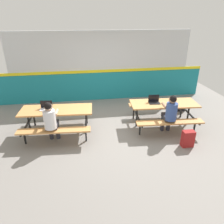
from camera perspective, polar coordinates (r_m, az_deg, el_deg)
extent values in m
cube|color=gray|center=(6.27, 0.15, -5.05)|extent=(10.00, 10.00, 0.02)
cube|color=teal|center=(8.39, -2.68, 7.07)|extent=(8.00, 0.12, 1.10)
cube|color=yellow|center=(8.17, -2.71, 10.94)|extent=(8.00, 0.03, 0.10)
cube|color=silver|center=(8.08, -2.87, 16.22)|extent=(6.72, 0.12, 1.40)
cube|color=tan|center=(6.02, -14.72, 0.55)|extent=(2.00, 0.89, 0.04)
cube|color=tan|center=(5.59, -15.36, -4.84)|extent=(1.87, 0.41, 0.04)
cube|color=tan|center=(6.71, -13.66, 0.53)|extent=(1.87, 0.41, 0.04)
cube|color=black|center=(6.36, -21.42, -2.76)|extent=(0.04, 0.04, 0.70)
cube|color=black|center=(6.34, -21.48, -2.44)|extent=(0.15, 1.55, 0.04)
cube|color=black|center=(6.00, -22.43, -6.22)|extent=(0.04, 0.04, 0.41)
cube|color=black|center=(6.86, -20.17, -1.87)|extent=(0.04, 0.04, 0.41)
cube|color=black|center=(6.09, -6.97, -2.34)|extent=(0.04, 0.04, 0.70)
cube|color=black|center=(6.07, -6.99, -2.01)|extent=(0.15, 1.55, 0.04)
cube|color=black|center=(5.71, -7.02, -5.96)|extent=(0.04, 0.04, 0.41)
cube|color=black|center=(6.61, -6.80, -1.45)|extent=(0.04, 0.04, 0.41)
cube|color=tan|center=(6.42, 13.79, 2.23)|extent=(2.00, 0.89, 0.04)
cube|color=tan|center=(6.00, 15.32, -2.67)|extent=(1.87, 0.41, 0.04)
cube|color=tan|center=(7.09, 12.02, 2.05)|extent=(1.87, 0.41, 0.04)
cube|color=black|center=(6.37, 6.65, -1.02)|extent=(0.04, 0.04, 0.70)
cube|color=black|center=(6.35, 6.67, -0.70)|extent=(0.15, 1.55, 0.04)
cube|color=black|center=(6.00, 7.51, -4.39)|extent=(0.04, 0.04, 0.41)
cube|color=black|center=(6.88, 5.79, -0.27)|extent=(0.04, 0.04, 0.41)
cube|color=black|center=(6.86, 19.79, -0.47)|extent=(0.04, 0.04, 0.70)
cube|color=black|center=(6.84, 19.83, -0.17)|extent=(0.15, 1.55, 0.04)
cube|color=black|center=(6.51, 21.33, -3.54)|extent=(0.04, 0.04, 0.41)
cube|color=black|center=(7.33, 18.09, 0.20)|extent=(0.04, 0.04, 0.41)
cylinder|color=#2D2D38|center=(5.99, -16.11, -5.05)|extent=(0.11, 0.11, 0.45)
cylinder|color=#2D2D38|center=(5.96, -14.40, -5.01)|extent=(0.11, 0.11, 0.45)
cube|color=#2D2D38|center=(5.71, -15.81, -3.31)|extent=(0.33, 0.40, 0.12)
cylinder|color=silver|center=(5.45, -16.40, -1.93)|extent=(0.30, 0.30, 0.48)
cylinder|color=tan|center=(5.62, -17.56, -0.18)|extent=(0.10, 0.30, 0.08)
cylinder|color=tan|center=(5.56, -14.75, -0.08)|extent=(0.10, 0.30, 0.08)
sphere|color=tan|center=(5.34, -16.78, 1.33)|extent=(0.20, 0.20, 0.20)
sphere|color=black|center=(5.30, -16.89, 1.55)|extent=(0.18, 0.18, 0.18)
cylinder|color=#2D2D38|center=(6.34, 13.43, -3.01)|extent=(0.11, 0.11, 0.45)
cylinder|color=#2D2D38|center=(6.39, 14.96, -2.93)|extent=(0.11, 0.11, 0.45)
cube|color=#2D2D38|center=(6.11, 14.91, -1.27)|extent=(0.33, 0.40, 0.12)
cylinder|color=#334C8C|center=(5.87, 15.69, 0.11)|extent=(0.30, 0.30, 0.48)
cylinder|color=#A57A5B|center=(5.95, 13.90, 1.70)|extent=(0.10, 0.30, 0.08)
cylinder|color=#A57A5B|center=(6.05, 16.42, 1.77)|extent=(0.10, 0.30, 0.08)
sphere|color=#A57A5B|center=(5.76, 16.00, 3.17)|extent=(0.20, 0.20, 0.20)
sphere|color=black|center=(5.72, 16.14, 3.38)|extent=(0.18, 0.18, 0.18)
cube|color=silver|center=(6.06, -17.29, 0.69)|extent=(0.33, 0.24, 0.01)
cube|color=black|center=(6.12, -17.23, 2.05)|extent=(0.32, 0.03, 0.21)
cube|color=black|center=(6.33, 11.32, 2.39)|extent=(0.33, 0.24, 0.01)
cube|color=black|center=(6.38, 11.16, 3.69)|extent=(0.32, 0.03, 0.21)
cube|color=maroon|center=(5.79, 19.73, -6.77)|extent=(0.30, 0.18, 0.44)
cube|color=maroon|center=(5.90, 19.15, -6.78)|extent=(0.21, 0.04, 0.19)
cube|color=black|center=(7.80, 17.89, 1.53)|extent=(0.34, 0.14, 0.36)
torus|color=black|center=(7.72, 18.12, 3.16)|extent=(0.21, 0.21, 0.02)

